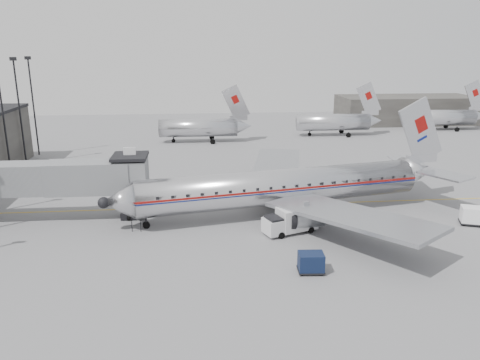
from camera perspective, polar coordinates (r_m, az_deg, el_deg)
The scene contains 12 objects.
ground at distance 44.97m, azimuth -1.96°, elevation -5.72°, with size 160.00×160.00×0.00m, color slate.
hangar at distance 113.08m, azimuth 19.59°, elevation 8.10°, with size 30.00×12.00×6.00m, color #373432.
apron_line at distance 50.82m, azimuth 1.00°, elevation -3.12°, with size 0.15×60.00×0.01m, color gold.
jet_bridge at distance 49.16m, azimuth -22.06°, elevation 0.12°, with size 21.00×6.20×7.10m.
distant_aircraft_near at distance 84.88m, azimuth -4.98°, elevation 6.46°, with size 16.39×3.20×10.26m.
distant_aircraft_mid at distance 92.74m, azimuth 11.39°, elevation 7.01°, with size 16.39×3.20×10.26m.
distant_aircraft_far at distance 105.71m, azimuth 23.41°, elevation 7.08°, with size 16.39×3.20×10.26m.
airliner at distance 47.80m, azimuth 5.83°, elevation -0.78°, with size 36.24×33.26×11.58m.
service_van at distance 43.41m, azimuth 6.21°, elevation -4.86°, with size 5.38×3.53×2.36m.
baggage_cart_navy at distance 36.42m, azimuth 8.65°, elevation -9.88°, with size 2.09×1.65×1.56m.
baggage_cart_white at distance 50.49m, azimuth 26.51°, elevation -3.88°, with size 2.68×2.37×1.75m.
ramp_worker at distance 47.87m, azimuth -12.91°, elevation -3.75°, with size 0.58×0.38×1.60m, color yellow.
Camera 1 is at (-2.46, -41.74, 16.55)m, focal length 35.00 mm.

